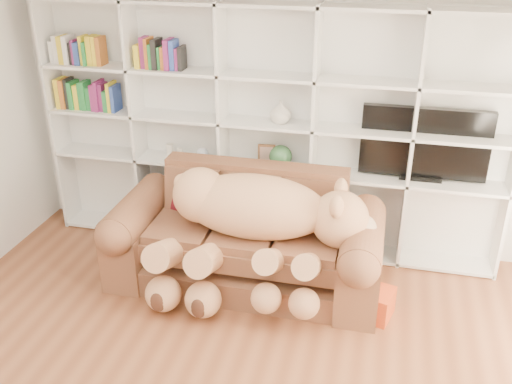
% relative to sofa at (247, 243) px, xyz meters
% --- Properties ---
extents(wall_back, '(5.00, 0.02, 2.70)m').
position_rel_sofa_xyz_m(wall_back, '(0.04, 0.86, 0.97)').
color(wall_back, white).
rests_on(wall_back, floor).
extents(bookshelf, '(4.43, 0.35, 2.40)m').
position_rel_sofa_xyz_m(bookshelf, '(-0.20, 0.73, 0.92)').
color(bookshelf, white).
rests_on(bookshelf, floor).
extents(sofa, '(2.41, 1.04, 1.01)m').
position_rel_sofa_xyz_m(sofa, '(0.00, 0.00, 0.00)').
color(sofa, brown).
rests_on(sofa, floor).
extents(teddy_bear, '(1.86, 1.01, 1.08)m').
position_rel_sofa_xyz_m(teddy_bear, '(0.11, -0.20, 0.33)').
color(teddy_bear, tan).
rests_on(teddy_bear, sofa).
extents(throw_pillow, '(0.45, 0.32, 0.42)m').
position_rel_sofa_xyz_m(throw_pillow, '(-0.55, 0.17, 0.33)').
color(throw_pillow, '#5A0F1F').
rests_on(throw_pillow, sofa).
extents(gift_box, '(0.38, 0.36, 0.25)m').
position_rel_sofa_xyz_m(gift_box, '(1.16, -0.28, -0.26)').
color(gift_box, '#CF471B').
rests_on(gift_box, floor).
extents(tv, '(1.14, 0.18, 0.67)m').
position_rel_sofa_xyz_m(tv, '(1.48, 0.72, 0.82)').
color(tv, black).
rests_on(tv, bookshelf).
extents(picture_frame, '(0.17, 0.04, 0.21)m').
position_rel_sofa_xyz_m(picture_frame, '(0.03, 0.67, 0.60)').
color(picture_frame, '#55341D').
rests_on(picture_frame, bookshelf).
extents(green_vase, '(0.22, 0.22, 0.22)m').
position_rel_sofa_xyz_m(green_vase, '(0.17, 0.67, 0.59)').
color(green_vase, '#305D35').
rests_on(green_vase, bookshelf).
extents(figurine_tall, '(0.09, 0.09, 0.14)m').
position_rel_sofa_xyz_m(figurine_tall, '(-0.96, 0.67, 0.55)').
color(figurine_tall, silver).
rests_on(figurine_tall, bookshelf).
extents(figurine_short, '(0.08, 0.08, 0.10)m').
position_rel_sofa_xyz_m(figurine_short, '(-0.85, 0.67, 0.53)').
color(figurine_short, silver).
rests_on(figurine_short, bookshelf).
extents(snow_globe, '(0.12, 0.12, 0.12)m').
position_rel_sofa_xyz_m(snow_globe, '(-0.62, 0.67, 0.55)').
color(snow_globe, white).
rests_on(snow_globe, bookshelf).
extents(shelf_vase, '(0.25, 0.25, 0.21)m').
position_rel_sofa_xyz_m(shelf_vase, '(0.16, 0.67, 1.04)').
color(shelf_vase, beige).
rests_on(shelf_vase, bookshelf).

